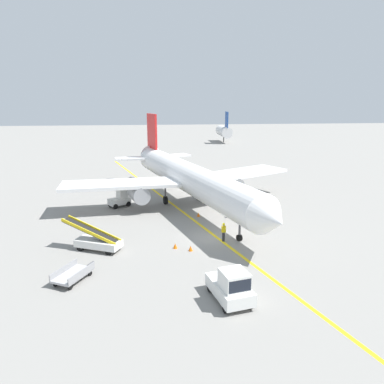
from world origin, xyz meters
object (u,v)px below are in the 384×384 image
Objects in this scene: pushback_tug at (231,286)px; safety_cone_wingtip_left at (191,248)px; safety_cone_nose_right at (175,246)px; safety_cone_nose_left at (198,214)px; airliner at (187,177)px; ground_crew_marshaller at (224,231)px; baggage_tug_near_wing at (120,199)px; baggage_cart_loaded at (73,274)px; belt_loader_aft_hold at (97,241)px; belt_loader_forward_hold at (249,204)px.

pushback_tug is 8.89× the size of safety_cone_wingtip_left.
safety_cone_nose_right is 1.00× the size of safety_cone_wingtip_left.
airliner is at bearing 99.76° from safety_cone_nose_left.
ground_crew_marshaller is at bearing 29.29° from safety_cone_wingtip_left.
baggage_tug_near_wing reaches higher than baggage_cart_loaded.
baggage_tug_near_wing is 15.43m from ground_crew_marshaller.
baggage_tug_near_wing is at bearing 176.83° from airliner.
baggage_cart_loaded is at bearing 159.66° from pushback_tug.
safety_cone_nose_right is (-2.84, 8.56, -0.77)m from pushback_tug.
ground_crew_marshaller is (1.48, 9.64, -0.08)m from pushback_tug.
belt_loader_aft_hold is 12.28m from safety_cone_nose_left.
pushback_tug reaches higher than safety_cone_wingtip_left.
baggage_cart_loaded is (-1.89, -17.79, -0.46)m from baggage_tug_near_wing.
pushback_tug is at bearing -98.74° from ground_crew_marshaller.
pushback_tug is 9.75m from ground_crew_marshaller.
baggage_cart_loaded is at bearing -146.95° from safety_cone_nose_right.
baggage_cart_loaded is 2.18× the size of ground_crew_marshaller.
pushback_tug is 9.06m from safety_cone_nose_right.
baggage_cart_loaded is 9.52m from safety_cone_wingtip_left.
belt_loader_forward_hold is 13.16m from safety_cone_nose_right.
baggage_tug_near_wing is at bearing 166.95° from belt_loader_forward_hold.
safety_cone_nose_right is at bearing -132.66° from belt_loader_forward_hold.
safety_cone_nose_right is at bearing -100.36° from airliner.
airliner reaches higher than belt_loader_aft_hold.
baggage_cart_loaded is at bearing -153.35° from ground_crew_marshaller.
belt_loader_aft_hold is at bearing -125.80° from airliner.
ground_crew_marshaller is at bearing -118.10° from belt_loader_forward_hold.
baggage_cart_loaded is 8.78m from safety_cone_nose_right.
belt_loader_aft_hold is at bearing 80.10° from baggage_cart_loaded.
baggage_cart_loaded is (-0.91, -5.24, -0.31)m from belt_loader_aft_hold.
safety_cone_nose_right is at bearing 108.34° from pushback_tug.
belt_loader_forward_hold is 1.01× the size of belt_loader_aft_hold.
belt_loader_forward_hold reaches higher than ground_crew_marshaller.
ground_crew_marshaller is 3.86× the size of safety_cone_nose_left.
ground_crew_marshaller is at bearing 13.97° from safety_cone_nose_right.
baggage_cart_loaded is 16.66m from safety_cone_nose_left.
belt_loader_forward_hold is (6.07, 18.24, -0.22)m from pushback_tug.
baggage_tug_near_wing is at bearing 83.95° from baggage_cart_loaded.
pushback_tug is at bearing -71.66° from safety_cone_nose_right.
airliner reaches higher than baggage_cart_loaded.
belt_loader_aft_hold is at bearing -140.69° from safety_cone_nose_left.
belt_loader_aft_hold reaches higher than baggage_tug_near_wing.
baggage_tug_near_wing is at bearing 116.08° from safety_cone_wingtip_left.
ground_crew_marshaller is at bearing -80.03° from airliner.
safety_cone_nose_right is at bearing -4.04° from belt_loader_aft_hold.
airliner is 12.73× the size of baggage_tug_near_wing.
baggage_tug_near_wing is 0.53× the size of belt_loader_forward_hold.
baggage_cart_loaded is (-16.27, -14.46, -0.31)m from belt_loader_forward_hold.
safety_cone_nose_right is at bearing -67.19° from baggage_tug_near_wing.
safety_cone_wingtip_left is (-3.10, -1.74, -0.69)m from ground_crew_marshaller.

